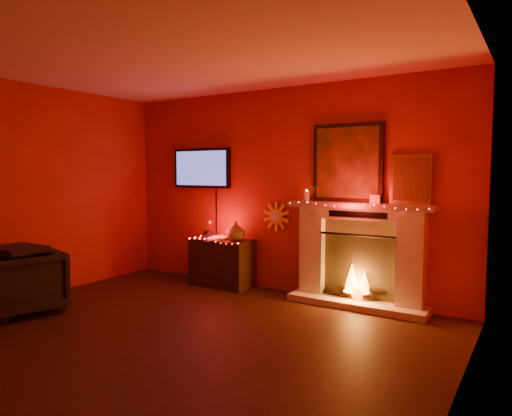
{
  "coord_description": "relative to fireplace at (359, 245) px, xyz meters",
  "views": [
    {
      "loc": [
        2.97,
        -2.81,
        1.59
      ],
      "look_at": [
        0.12,
        1.7,
        1.17
      ],
      "focal_mm": 32.0,
      "sensor_mm": 36.0,
      "label": 1
    }
  ],
  "objects": [
    {
      "name": "sunburst_clock",
      "position": [
        -1.19,
        0.09,
        0.28
      ],
      "size": [
        0.4,
        0.03,
        0.4
      ],
      "color": "yellow",
      "rests_on": "room"
    },
    {
      "name": "tv",
      "position": [
        -2.44,
        0.06,
        0.92
      ],
      "size": [
        1.0,
        0.07,
        1.24
      ],
      "color": "black",
      "rests_on": "room"
    },
    {
      "name": "room",
      "position": [
        -1.14,
        -2.39,
        0.63
      ],
      "size": [
        5.0,
        5.0,
        5.0
      ],
      "color": "black",
      "rests_on": "ground"
    },
    {
      "name": "armchair",
      "position": [
        -3.09,
        -2.33,
        -0.37
      ],
      "size": [
        0.93,
        0.95,
        0.71
      ],
      "primitive_type": "imported",
      "rotation": [
        0.0,
        0.0,
        -0.26
      ],
      "color": "black",
      "rests_on": "floor"
    },
    {
      "name": "console_table",
      "position": [
        -1.92,
        -0.13,
        -0.35
      ],
      "size": [
        0.87,
        0.55,
        0.93
      ],
      "color": "black",
      "rests_on": "floor"
    },
    {
      "name": "fireplace",
      "position": [
        0.0,
        0.0,
        0.0
      ],
      "size": [
        1.72,
        0.4,
        2.18
      ],
      "color": "beige",
      "rests_on": "floor"
    }
  ]
}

